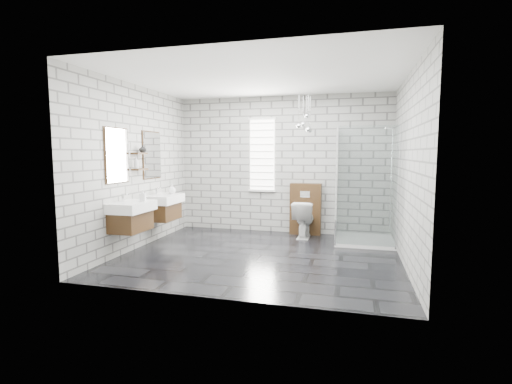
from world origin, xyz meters
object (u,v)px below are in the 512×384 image
at_px(vanity_left, 129,208).
at_px(vanity_right, 162,200).
at_px(shower_enclosure, 359,215).
at_px(toilet, 304,219).
at_px(cistern_panel, 306,209).

xyz_separation_m(vanity_left, vanity_right, (0.00, 1.00, 0.00)).
bearing_deg(vanity_right, shower_enclosure, 12.36).
height_order(vanity_right, shower_enclosure, shower_enclosure).
xyz_separation_m(vanity_left, toilet, (2.40, 2.01, -0.41)).
bearing_deg(shower_enclosure, vanity_right, -167.64).
bearing_deg(cistern_panel, toilet, -90.00).
distance_m(vanity_right, shower_enclosure, 3.50).
relative_size(cistern_panel, shower_enclosure, 0.49).
bearing_deg(vanity_left, vanity_right, 90.00).
bearing_deg(vanity_left, shower_enclosure, 27.19).
xyz_separation_m(vanity_right, shower_enclosure, (3.41, 0.75, -0.25)).
height_order(vanity_left, vanity_right, same).
xyz_separation_m(vanity_right, toilet, (2.40, 1.01, -0.41)).
relative_size(vanity_right, toilet, 2.28).
bearing_deg(cistern_panel, vanity_right, -152.25).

